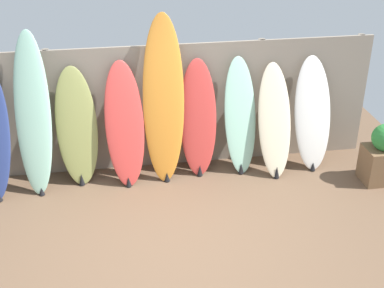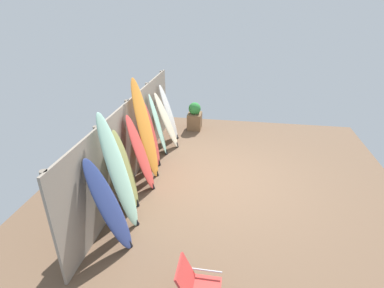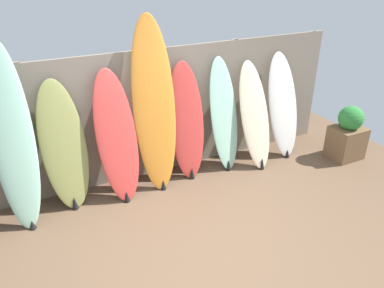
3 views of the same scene
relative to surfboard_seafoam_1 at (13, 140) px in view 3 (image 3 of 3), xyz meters
The scene contains 11 objects.
ground 2.56m from the surfboard_seafoam_1, 44.88° to the right, with size 7.68×7.68×0.00m, color brown.
fence_back 1.70m from the surfboard_seafoam_1, 12.49° to the left, with size 6.08×0.11×1.80m.
surfboard_seafoam_1 is the anchor object (origin of this frame).
surfboard_olive_2 0.59m from the surfboard_seafoam_1, ahead, with size 0.57×0.43×1.62m.
surfboard_red_3 1.18m from the surfboard_seafoam_1, ahead, with size 0.54×0.54×1.67m.
surfboard_orange_4 1.69m from the surfboard_seafoam_1, ahead, with size 0.61×0.56×2.27m.
surfboard_red_5 2.18m from the surfboard_seafoam_1, ahead, with size 0.52×0.40×1.64m.
surfboard_seafoam_6 2.76m from the surfboard_seafoam_1, ahead, with size 0.50×0.48×1.63m.
surfboard_cream_7 3.23m from the surfboard_seafoam_1, ahead, with size 0.47×0.65×1.53m.
surfboard_white_8 3.80m from the surfboard_seafoam_1, ahead, with size 0.56×0.57×1.59m.
planter_box 4.68m from the surfboard_seafoam_1, ahead, with size 0.49×0.41×0.85m.
Camera 3 is at (-1.53, -2.52, 2.87)m, focal length 35.00 mm.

